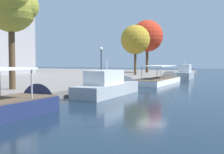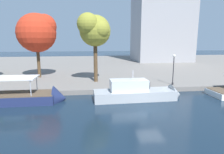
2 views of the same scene
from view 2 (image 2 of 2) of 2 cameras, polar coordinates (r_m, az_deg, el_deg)
The scene contains 8 objects.
ground_plane at distance 19.44m, azimuth 11.36°, elevation -10.20°, with size 220.00×220.00×0.00m, color #142333.
dock_promenade at distance 52.43m, azimuth -0.58°, elevation 3.56°, with size 120.00×55.00×0.62m, color slate.
tour_boat_1 at distance 24.20m, azimuth -25.79°, elevation -5.82°, with size 11.33×3.29×4.06m.
motor_yacht_2 at distance 23.07m, azimuth 8.02°, elevation -4.84°, with size 10.58×2.83×4.39m.
lamp_post at distance 28.60m, azimuth 17.74°, elevation 2.91°, with size 0.38×0.38×4.35m.
tree_0 at distance 35.16m, azimuth -21.39°, elevation 12.31°, with size 6.53×6.44×10.72m.
tree_4 at distance 29.10m, azimuth -5.24°, elevation 13.75°, with size 4.91×4.97×10.13m.
office_tower at distance 63.80m, azimuth 14.72°, elevation 20.81°, with size 16.40×13.12×37.58m.
Camera 2 is at (-5.96, -17.18, 6.88)m, focal length 30.91 mm.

